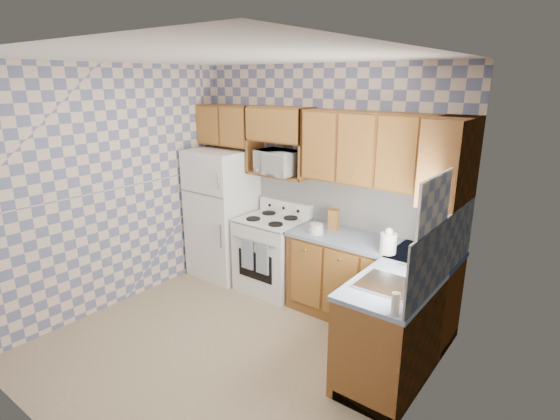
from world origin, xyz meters
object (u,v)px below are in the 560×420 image
at_px(refrigerator, 223,214).
at_px(microwave, 278,162).
at_px(stove_body, 272,255).
at_px(electric_kettle, 388,243).

distance_m(refrigerator, microwave, 1.12).
distance_m(stove_body, electric_kettle, 1.67).
distance_m(microwave, electric_kettle, 1.67).
relative_size(stove_body, electric_kettle, 4.48).
distance_m(refrigerator, electric_kettle, 2.37).
xyz_separation_m(microwave, electric_kettle, (1.54, -0.27, -0.57)).
height_order(microwave, electric_kettle, microwave).
bearing_deg(refrigerator, stove_body, 1.78).
relative_size(refrigerator, microwave, 3.27).
bearing_deg(stove_body, microwave, 82.77).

